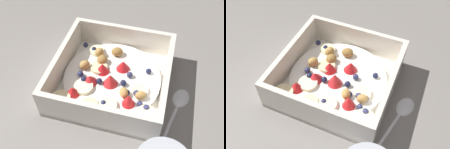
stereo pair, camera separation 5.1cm
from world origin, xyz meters
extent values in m
plane|color=gray|center=(0.00, 0.00, 0.00)|extent=(2.40, 2.40, 0.00)
cube|color=white|center=(0.01, 0.01, 0.01)|extent=(0.22, 0.22, 0.01)
cube|color=white|center=(0.01, -0.10, 0.03)|extent=(0.22, 0.01, 0.07)
cube|color=white|center=(0.01, 0.11, 0.03)|extent=(0.22, 0.01, 0.07)
cube|color=white|center=(-0.09, 0.01, 0.03)|extent=(0.01, 0.20, 0.07)
cube|color=white|center=(0.12, 0.01, 0.03)|extent=(0.01, 0.20, 0.07)
cylinder|color=white|center=(0.01, 0.01, 0.02)|extent=(0.20, 0.20, 0.01)
cylinder|color=#F4EAB7|center=(-0.07, 0.08, 0.03)|extent=(0.05, 0.05, 0.01)
cylinder|color=beige|center=(0.03, 0.09, 0.03)|extent=(0.03, 0.03, 0.01)
cylinder|color=beige|center=(0.09, 0.09, 0.03)|extent=(0.05, 0.05, 0.01)
cylinder|color=beige|center=(0.04, -0.01, 0.03)|extent=(0.05, 0.05, 0.01)
cylinder|color=#F7EFC6|center=(0.06, 0.05, 0.03)|extent=(0.05, 0.05, 0.01)
cylinder|color=#F7EFC6|center=(0.00, 0.08, 0.03)|extent=(0.04, 0.04, 0.01)
cylinder|color=#F4EAB7|center=(0.06, -0.05, 0.03)|extent=(0.04, 0.04, 0.01)
cylinder|color=#F4EAB7|center=(-0.05, 0.03, 0.03)|extent=(0.03, 0.03, 0.01)
cone|color=red|center=(-0.04, 0.06, 0.04)|extent=(0.03, 0.03, 0.03)
cone|color=red|center=(-0.01, -0.02, 0.03)|extent=(0.03, 0.03, 0.02)
cone|color=red|center=(0.01, 0.03, 0.04)|extent=(0.03, 0.03, 0.03)
cone|color=red|center=(0.03, 0.00, 0.03)|extent=(0.04, 0.04, 0.02)
cone|color=red|center=(0.07, 0.07, 0.03)|extent=(0.03, 0.03, 0.02)
cone|color=red|center=(0.05, 0.03, 0.03)|extent=(0.03, 0.03, 0.02)
sphere|color=#23284C|center=(-0.06, 0.04, 0.03)|extent=(0.01, 0.01, 0.01)
sphere|color=navy|center=(-0.07, 0.07, 0.03)|extent=(0.01, 0.01, 0.01)
sphere|color=#191E3D|center=(-0.06, -0.02, 0.03)|extent=(0.01, 0.01, 0.01)
sphere|color=navy|center=(-0.02, 0.00, 0.03)|extent=(0.01, 0.01, 0.01)
sphere|color=navy|center=(-0.05, 0.04, 0.03)|extent=(0.01, 0.01, 0.01)
sphere|color=#23284C|center=(0.07, 0.02, 0.03)|extent=(0.01, 0.01, 0.01)
sphere|color=#191E3D|center=(-0.03, 0.04, 0.03)|extent=(0.01, 0.01, 0.01)
sphere|color=#191E3D|center=(0.06, 0.03, 0.03)|extent=(0.01, 0.01, 0.01)
sphere|color=navy|center=(-0.06, 0.06, 0.03)|extent=(0.01, 0.01, 0.01)
sphere|color=#191E3D|center=(0.07, -0.05, 0.03)|extent=(0.01, 0.01, 0.01)
sphere|color=#191E3D|center=(-0.02, 0.02, 0.03)|extent=(0.01, 0.01, 0.01)
sphere|color=#23284C|center=(0.01, 0.08, 0.03)|extent=(0.01, 0.01, 0.01)
sphere|color=#191E3D|center=(0.03, 0.03, 0.03)|extent=(0.01, 0.01, 0.01)
sphere|color=#23284C|center=(0.09, -0.06, 0.03)|extent=(0.01, 0.01, 0.01)
ellipsoid|color=tan|center=(-0.02, 0.05, 0.03)|extent=(0.02, 0.02, 0.02)
ellipsoid|color=tan|center=(0.07, 0.00, 0.03)|extent=(0.03, 0.03, 0.02)
ellipsoid|color=tan|center=(0.05, -0.04, 0.03)|extent=(0.03, 0.03, 0.02)
ellipsoid|color=tan|center=(-0.05, 0.05, 0.03)|extent=(0.03, 0.02, 0.02)
ellipsoid|color=olive|center=(0.02, -0.06, 0.03)|extent=(0.03, 0.03, 0.02)
ellipsoid|color=olive|center=(0.04, -0.02, 0.03)|extent=(0.03, 0.03, 0.02)
ellipsoid|color=silver|center=(-0.13, 0.01, 0.00)|extent=(0.04, 0.05, 0.01)
cylinder|color=silver|center=(-0.11, 0.09, 0.00)|extent=(0.03, 0.12, 0.01)
camera|label=1|loc=(-0.07, 0.33, 0.41)|focal=40.55mm
camera|label=2|loc=(-0.12, 0.31, 0.41)|focal=40.55mm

